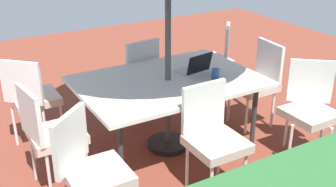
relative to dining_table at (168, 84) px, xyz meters
name	(u,v)px	position (x,y,z in m)	size (l,w,h in m)	color
ground_plane	(168,147)	(0.00, 0.00, -0.73)	(10.00, 10.00, 0.02)	brown
dining_table	(168,84)	(0.00, 0.00, 0.00)	(1.80, 1.25, 0.77)	silver
chair_northeast	(90,167)	(1.13, 0.77, -0.17)	(0.59, 0.59, 0.98)	beige
chair_southeast	(32,95)	(1.18, -0.81, -0.17)	(0.59, 0.59, 0.98)	beige
chair_east	(49,131)	(1.24, 0.05, -0.17)	(0.49, 0.48, 0.98)	beige
chair_northwest	(310,106)	(-1.14, 0.84, -0.17)	(0.58, 0.58, 0.98)	beige
chair_southwest	(215,57)	(-1.20, -0.84, -0.17)	(0.59, 0.58, 0.98)	beige
chair_north	(213,135)	(0.03, 0.83, -0.17)	(0.46, 0.46, 0.98)	beige
chair_west	(257,80)	(-1.15, 0.05, -0.17)	(0.48, 0.47, 0.98)	beige
chair_south	(136,73)	(-0.05, -0.84, -0.17)	(0.48, 0.49, 0.98)	beige
laptop	(195,68)	(-0.35, -0.04, 0.10)	(0.36, 0.30, 0.21)	#B7B7BC
cup	(215,74)	(-0.42, 0.22, 0.10)	(0.08, 0.08, 0.10)	#334C99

